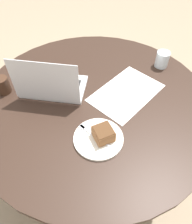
% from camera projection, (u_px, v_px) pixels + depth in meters
% --- Properties ---
extents(ground_plane, '(12.00, 12.00, 0.00)m').
position_uv_depth(ground_plane, '(95.00, 166.00, 1.70)').
color(ground_plane, gray).
extents(dining_table, '(1.22, 1.22, 0.75)m').
position_uv_depth(dining_table, '(94.00, 117.00, 1.24)').
color(dining_table, black).
rests_on(dining_table, ground_plane).
extents(paper_document, '(0.43, 0.34, 0.00)m').
position_uv_depth(paper_document, '(126.00, 93.00, 1.15)').
color(paper_document, white).
rests_on(paper_document, dining_table).
extents(plate, '(0.22, 0.22, 0.01)m').
position_uv_depth(plate, '(98.00, 138.00, 0.96)').
color(plate, silver).
rests_on(plate, dining_table).
extents(cake_slice, '(0.11, 0.11, 0.06)m').
position_uv_depth(cake_slice, '(103.00, 134.00, 0.93)').
color(cake_slice, brown).
rests_on(cake_slice, plate).
extents(fork, '(0.06, 0.17, 0.00)m').
position_uv_depth(fork, '(91.00, 133.00, 0.97)').
color(fork, silver).
rests_on(fork, plate).
extents(coffee_glass, '(0.07, 0.07, 0.09)m').
position_uv_depth(coffee_glass, '(3.00, 85.00, 1.13)').
color(coffee_glass, '#3D2619').
rests_on(coffee_glass, dining_table).
extents(water_glass, '(0.08, 0.08, 0.09)m').
position_uv_depth(water_glass, '(162.00, 59.00, 1.27)').
color(water_glass, silver).
rests_on(water_glass, dining_table).
extents(laptop, '(0.30, 0.38, 0.25)m').
position_uv_depth(laptop, '(52.00, 85.00, 1.12)').
color(laptop, silver).
rests_on(laptop, dining_table).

